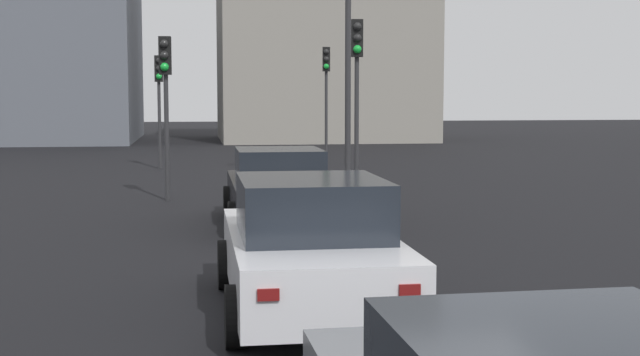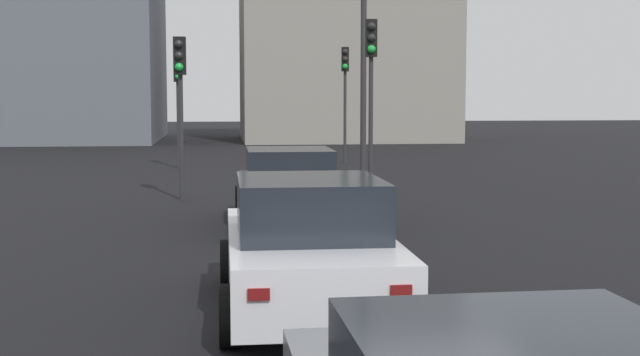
{
  "view_description": "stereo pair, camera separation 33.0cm",
  "coord_description": "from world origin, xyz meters",
  "px_view_note": "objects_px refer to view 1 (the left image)",
  "views": [
    {
      "loc": [
        -5.81,
        1.47,
        2.5
      ],
      "look_at": [
        4.33,
        -0.06,
        1.52
      ],
      "focal_mm": 48.0,
      "sensor_mm": 36.0,
      "label": 1
    },
    {
      "loc": [
        -5.85,
        1.15,
        2.5
      ],
      "look_at": [
        4.33,
        -0.06,
        1.52
      ],
      "focal_mm": 48.0,
      "sensor_mm": 36.0,
      "label": 2
    }
  ],
  "objects_px": {
    "car_black_lead": "(278,188)",
    "traffic_light_near_left": "(165,83)",
    "traffic_light_near_right": "(159,87)",
    "traffic_light_far_right": "(326,80)",
    "car_white_second": "(309,248)",
    "traffic_light_far_left": "(357,71)"
  },
  "relations": [
    {
      "from": "traffic_light_near_left",
      "to": "traffic_light_near_right",
      "type": "height_order",
      "value": "traffic_light_near_left"
    },
    {
      "from": "car_white_second",
      "to": "traffic_light_far_left",
      "type": "distance_m",
      "value": 11.47
    },
    {
      "from": "car_black_lead",
      "to": "car_white_second",
      "type": "distance_m",
      "value": 6.8
    },
    {
      "from": "car_white_second",
      "to": "traffic_light_near_right",
      "type": "height_order",
      "value": "traffic_light_near_right"
    },
    {
      "from": "car_black_lead",
      "to": "traffic_light_near_right",
      "type": "distance_m",
      "value": 14.01
    },
    {
      "from": "traffic_light_near_right",
      "to": "traffic_light_far_left",
      "type": "bearing_deg",
      "value": 22.85
    },
    {
      "from": "car_white_second",
      "to": "traffic_light_near_right",
      "type": "distance_m",
      "value": 20.62
    },
    {
      "from": "car_white_second",
      "to": "traffic_light_far_left",
      "type": "xyz_separation_m",
      "value": [
        10.9,
        -2.68,
        2.36
      ]
    },
    {
      "from": "traffic_light_near_left",
      "to": "traffic_light_far_right",
      "type": "distance_m",
      "value": 12.34
    },
    {
      "from": "traffic_light_far_right",
      "to": "traffic_light_near_left",
      "type": "bearing_deg",
      "value": -19.12
    },
    {
      "from": "car_black_lead",
      "to": "traffic_light_near_left",
      "type": "height_order",
      "value": "traffic_light_near_left"
    },
    {
      "from": "traffic_light_near_right",
      "to": "traffic_light_far_left",
      "type": "xyz_separation_m",
      "value": [
        -9.48,
        -5.08,
        0.31
      ]
    },
    {
      "from": "traffic_light_near_right",
      "to": "traffic_light_near_left",
      "type": "bearing_deg",
      "value": -2.35
    },
    {
      "from": "car_black_lead",
      "to": "traffic_light_far_left",
      "type": "xyz_separation_m",
      "value": [
        4.1,
        -2.35,
        2.39
      ]
    },
    {
      "from": "traffic_light_near_right",
      "to": "traffic_light_far_right",
      "type": "bearing_deg",
      "value": 100.14
    },
    {
      "from": "traffic_light_far_right",
      "to": "car_black_lead",
      "type": "bearing_deg",
      "value": -4.5
    },
    {
      "from": "car_white_second",
      "to": "traffic_light_far_right",
      "type": "xyz_separation_m",
      "value": [
        22.06,
        -3.69,
        2.34
      ]
    },
    {
      "from": "traffic_light_far_right",
      "to": "traffic_light_near_right",
      "type": "bearing_deg",
      "value": -66.61
    },
    {
      "from": "traffic_light_near_right",
      "to": "car_black_lead",
      "type": "bearing_deg",
      "value": 6.04
    },
    {
      "from": "car_white_second",
      "to": "traffic_light_far_right",
      "type": "distance_m",
      "value": 22.49
    },
    {
      "from": "traffic_light_near_right",
      "to": "traffic_light_far_left",
      "type": "height_order",
      "value": "traffic_light_far_left"
    },
    {
      "from": "car_white_second",
      "to": "traffic_light_near_right",
      "type": "bearing_deg",
      "value": 7.05
    }
  ]
}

